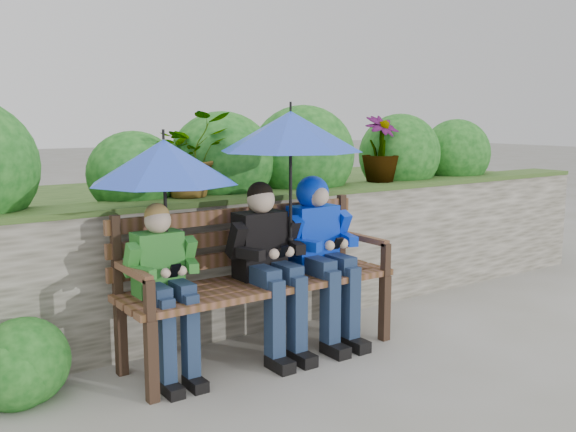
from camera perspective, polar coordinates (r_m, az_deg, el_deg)
ground at (r=4.47m, az=0.75°, el=-12.28°), size 60.00×60.00×0.00m
garden_backdrop at (r=5.58m, az=-9.99°, el=-1.43°), size 8.00×2.87×1.85m
park_bench at (r=4.37m, az=-2.96°, el=-4.87°), size 1.92×0.56×1.02m
boy_left at (r=3.97m, az=-10.92°, el=-5.59°), size 0.44×0.50×1.09m
boy_middle at (r=4.29m, az=-1.79°, el=-3.81°), size 0.50×0.58×1.18m
boy_right at (r=4.55m, az=2.93°, el=-2.45°), size 0.51×0.62×1.19m
umbrella_left at (r=3.93m, az=-10.95°, el=4.76°), size 0.92×0.92×0.80m
umbrella_right at (r=4.28m, az=0.23°, el=7.52°), size 0.96×0.96×0.95m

